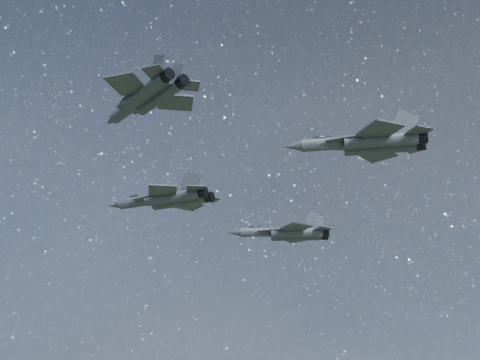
% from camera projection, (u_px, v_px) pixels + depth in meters
% --- Properties ---
extents(jet_lead, '(18.64, 13.24, 4.74)m').
position_uv_depth(jet_lead, '(168.00, 199.00, 84.77)').
color(jet_lead, '#2E343A').
extents(jet_left, '(17.56, 11.60, 4.49)m').
position_uv_depth(jet_left, '(288.00, 233.00, 93.57)').
color(jet_left, '#2E343A').
extents(jet_right, '(14.87, 9.75, 3.83)m').
position_uv_depth(jet_right, '(147.00, 97.00, 58.50)').
color(jet_right, '#2E343A').
extents(jet_slot, '(18.90, 12.81, 4.76)m').
position_uv_depth(jet_slot, '(368.00, 143.00, 71.32)').
color(jet_slot, '#2E343A').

